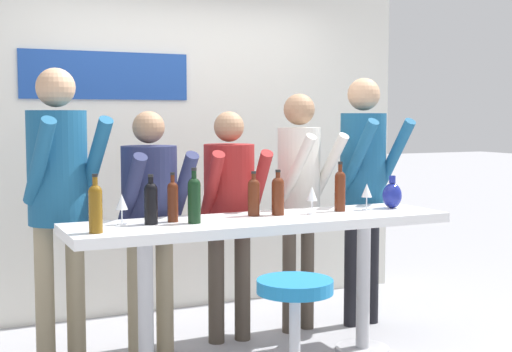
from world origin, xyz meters
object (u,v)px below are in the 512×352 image
person_center_left (230,201)px  wine_bottle_6 (173,199)px  wine_bottle_5 (254,195)px  bar_stool (295,324)px  wine_bottle_4 (340,189)px  wine_glass_1 (122,203)px  person_center (300,183)px  person_center_right (364,171)px  wine_bottle_2 (95,206)px  decorative_vase (392,195)px  wine_bottle_1 (194,198)px  wine_glass_0 (312,195)px  person_left (150,206)px  wine_bottle_0 (278,194)px  person_far_left (58,181)px  wine_glass_2 (367,191)px  tasting_table (262,241)px  wine_bottle_3 (151,201)px

person_center_left → wine_bottle_6: bearing=-134.9°
wine_bottle_5 → bar_stool: bearing=-99.1°
wine_bottle_4 → wine_glass_1: (-1.44, 0.03, -0.02)m
person_center → person_center_right: person_center_right is taller
wine_bottle_6 → wine_bottle_2: bearing=-157.3°
bar_stool → wine_bottle_6: (-0.41, 0.76, 0.59)m
wine_bottle_4 → decorative_vase: bearing=-2.7°
wine_bottle_2 → wine_bottle_5: (1.04, 0.24, -0.01)m
person_center → wine_bottle_5: (-0.58, -0.47, -0.02)m
person_center_left → decorative_vase: size_ratio=7.23×
wine_bottle_2 → wine_bottle_5: bearing=12.9°
wine_bottle_5 → wine_bottle_2: bearing=-167.1°
person_center_left → wine_glass_1: bearing=-147.3°
wine_bottle_1 → decorative_vase: 1.44m
person_center → decorative_vase: bearing=-61.9°
wine_glass_0 → wine_bottle_6: bearing=176.0°
person_center_right → wine_bottle_6: person_center_right is taller
person_center → decorative_vase: person_center is taller
person_center_left → person_left: bearing=-171.4°
wine_bottle_0 → wine_glass_1: 0.99m
person_left → wine_glass_0: size_ratio=8.99×
person_center_right → wine_glass_1: person_center_right is taller
person_far_left → wine_glass_2: person_far_left is taller
tasting_table → person_left: 0.78m
wine_glass_1 → person_center: bearing=18.8°
tasting_table → bar_stool: size_ratio=3.35×
wine_bottle_1 → wine_bottle_4: (1.04, 0.09, -0.00)m
wine_glass_2 → wine_bottle_3: bearing=179.9°
wine_bottle_5 → wine_bottle_6: bearing=-176.8°
tasting_table → wine_bottle_6: (-0.55, 0.07, 0.27)m
person_center_left → wine_glass_0: size_ratio=8.98×
wine_bottle_3 → wine_bottle_6: 0.15m
wine_bottle_0 → wine_bottle_3: 0.84m
wine_glass_1 → wine_glass_0: bearing=-4.0°
wine_glass_0 → wine_glass_1: 1.20m
wine_bottle_3 → wine_glass_0: wine_bottle_3 is taller
wine_bottle_5 → person_center: bearing=39.2°
wine_bottle_2 → wine_bottle_3: size_ratio=1.10×
wine_bottle_6 → decorative_vase: size_ratio=1.33×
person_center_left → wine_bottle_5: 0.46m
wine_bottle_4 → decorative_vase: (0.40, -0.02, -0.06)m
wine_bottle_1 → wine_glass_1: size_ratio=1.83×
wine_bottle_1 → wine_bottle_0: bearing=9.7°
wine_bottle_3 → wine_bottle_5: size_ratio=1.03×
wine_bottle_1 → person_left: bearing=100.8°
person_far_left → wine_glass_2: (1.89, -0.55, -0.09)m
person_center_right → wine_glass_0: 0.88m
tasting_table → wine_bottle_6: wine_bottle_6 is taller
person_center_right → wine_bottle_5: bearing=-161.7°
person_center_left → wine_bottle_3: person_center_left is taller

